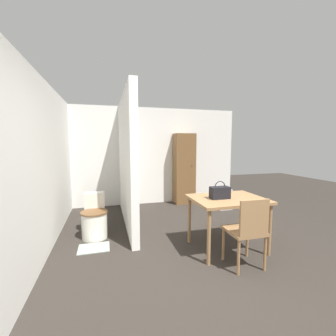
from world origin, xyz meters
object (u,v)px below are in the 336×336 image
Objects in this scene: toilet at (95,220)px; handbag at (220,192)px; wooden_chair at (247,229)px; wooden_cabinet at (184,169)px; space_heater at (225,200)px; dining_table at (228,204)px.

handbag is (1.80, -1.00, 0.58)m from toilet.
handbag is at bearing 101.04° from wooden_chair.
handbag is (-0.10, 0.54, 0.36)m from wooden_chair.
wooden_chair is 0.50× the size of wooden_cabinet.
space_heater is (0.74, -0.85, -0.68)m from wooden_cabinet.
wooden_cabinet reaches higher than dining_table.
wooden_cabinet is (2.20, 1.67, 0.63)m from toilet.
wooden_chair is 2.59m from space_heater.
dining_table is 2.69m from wooden_cabinet.
wooden_chair is 1.28× the size of toilet.
dining_table is at bearing 2.15° from handbag.
wooden_cabinet is 3.80× the size of space_heater.
wooden_cabinet is at bearing 37.19° from toilet.
wooden_cabinet reaches higher than wooden_chair.
wooden_cabinet reaches higher than toilet.
dining_table is 0.58m from wooden_chair.
wooden_chair is at bearing -79.78° from handbag.
wooden_chair reaches higher than dining_table.
toilet is at bearing 150.91° from handbag.
wooden_cabinet reaches higher than handbag.
wooden_chair is at bearing -113.80° from space_heater.
wooden_chair is 0.66m from handbag.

